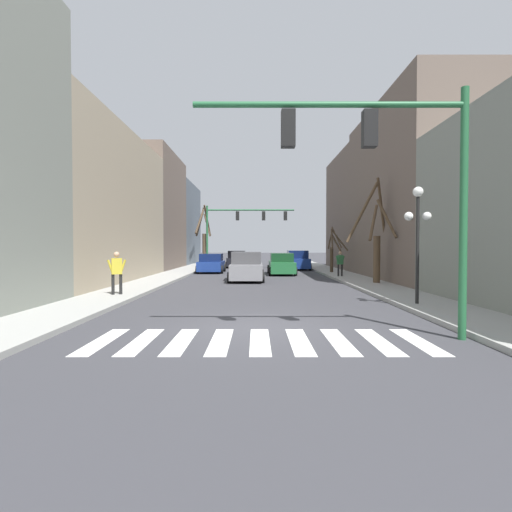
# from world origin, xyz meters

# --- Properties ---
(ground_plane) EXTENTS (240.00, 240.00, 0.00)m
(ground_plane) POSITION_xyz_m (0.00, 0.00, 0.00)
(ground_plane) COLOR #38383D
(sidewalk_left) EXTENTS (2.40, 90.00, 0.15)m
(sidewalk_left) POSITION_xyz_m (-6.15, 0.00, 0.07)
(sidewalk_left) COLOR #9E9E99
(sidewalk_left) RESTS_ON ground_plane
(sidewalk_right) EXTENTS (2.40, 90.00, 0.15)m
(sidewalk_right) POSITION_xyz_m (6.15, 0.00, 0.07)
(sidewalk_right) COLOR #9E9E99
(sidewalk_right) RESTS_ON ground_plane
(building_row_left) EXTENTS (6.00, 47.63, 11.38)m
(building_row_left) POSITION_xyz_m (-10.34, 17.20, 5.02)
(building_row_left) COLOR gray
(building_row_left) RESTS_ON ground_plane
(building_row_right) EXTENTS (6.00, 37.73, 11.00)m
(building_row_right) POSITION_xyz_m (10.34, 14.48, 4.88)
(building_row_right) COLOR gray
(building_row_right) RESTS_ON ground_plane
(crosswalk_stripes) EXTENTS (7.65, 2.60, 0.01)m
(crosswalk_stripes) POSITION_xyz_m (-0.00, -1.53, 0.00)
(crosswalk_stripes) COLOR white
(crosswalk_stripes) RESTS_ON ground_plane
(traffic_signal_near) EXTENTS (6.32, 0.28, 5.81)m
(traffic_signal_near) POSITION_xyz_m (2.85, -1.37, 4.21)
(traffic_signal_near) COLOR #236038
(traffic_signal_near) RESTS_ON ground_plane
(traffic_signal_far) EXTENTS (8.28, 0.28, 5.96)m
(traffic_signal_far) POSITION_xyz_m (-1.54, 26.98, 4.49)
(traffic_signal_far) COLOR #236038
(traffic_signal_far) RESTS_ON ground_plane
(street_lamp_right_corner) EXTENTS (0.95, 0.36, 4.10)m
(street_lamp_right_corner) POSITION_xyz_m (5.59, 3.43, 3.06)
(street_lamp_right_corner) COLOR black
(street_lamp_right_corner) RESTS_ON sidewalk_right
(car_at_intersection) EXTENTS (2.19, 4.46, 1.81)m
(car_at_intersection) POSITION_xyz_m (-0.68, 14.27, 0.84)
(car_at_intersection) COLOR gray
(car_at_intersection) RESTS_ON ground_plane
(car_parked_left_near) EXTENTS (2.19, 4.35, 1.76)m
(car_parked_left_near) POSITION_xyz_m (3.73, 26.17, 0.82)
(car_parked_left_near) COLOR navy
(car_parked_left_near) RESTS_ON ground_plane
(car_parked_left_mid) EXTENTS (2.07, 4.39, 1.70)m
(car_parked_left_mid) POSITION_xyz_m (-2.03, 29.79, 0.79)
(car_parked_left_mid) COLOR black
(car_parked_left_mid) RESTS_ON ground_plane
(car_parked_right_mid) EXTENTS (2.15, 4.18, 1.55)m
(car_parked_right_mid) POSITION_xyz_m (-3.75, 22.09, 0.73)
(car_parked_right_mid) COLOR navy
(car_parked_right_mid) RESTS_ON ground_plane
(car_driving_toward_lane) EXTENTS (2.08, 4.78, 1.64)m
(car_driving_toward_lane) POSITION_xyz_m (1.87, 20.03, 0.77)
(car_driving_toward_lane) COLOR #236B38
(car_driving_toward_lane) RESTS_ON ground_plane
(pedestrian_on_left_sidewalk) EXTENTS (0.74, 0.39, 1.79)m
(pedestrian_on_left_sidewalk) POSITION_xyz_m (-5.91, 6.04, 1.21)
(pedestrian_on_left_sidewalk) COLOR black
(pedestrian_on_left_sidewalk) RESTS_ON sidewalk_left
(pedestrian_crossing_street) EXTENTS (0.69, 0.38, 1.67)m
(pedestrian_crossing_street) POSITION_xyz_m (5.58, 16.23, 1.14)
(pedestrian_crossing_street) COLOR black
(pedestrian_crossing_street) RESTS_ON sidewalk_right
(street_tree_left_mid) EXTENTS (2.63, 2.75, 5.82)m
(street_tree_left_mid) POSITION_xyz_m (6.53, 11.46, 2.55)
(street_tree_left_mid) COLOR brown
(street_tree_left_mid) RESTS_ON sidewalk_right
(street_tree_left_near) EXTENTS (1.95, 4.58, 6.61)m
(street_tree_left_near) POSITION_xyz_m (-5.89, 33.57, 3.33)
(street_tree_left_near) COLOR #473828
(street_tree_left_near) RESTS_ON sidewalk_left
(street_tree_left_far) EXTENTS (1.35, 2.06, 3.55)m
(street_tree_left_far) POSITION_xyz_m (5.90, 20.27, 1.84)
(street_tree_left_far) COLOR #473828
(street_tree_left_far) RESTS_ON sidewalk_right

